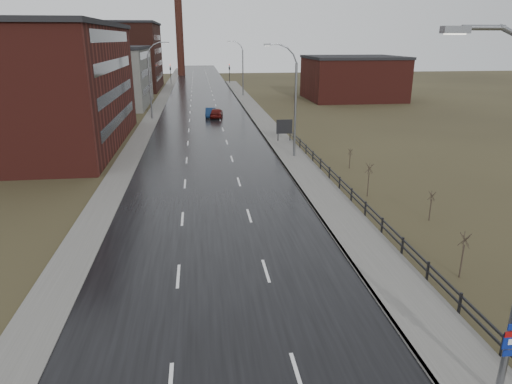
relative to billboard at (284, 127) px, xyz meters
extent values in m
cube|color=black|center=(-9.10, 16.67, -1.77)|extent=(14.00, 300.00, 0.06)
cube|color=#595651|center=(-0.50, -8.33, -1.71)|extent=(3.20, 180.00, 0.18)
cube|color=slate|center=(-2.02, -8.33, -1.71)|extent=(0.16, 180.00, 0.18)
cube|color=#595651|center=(-17.30, 16.67, -1.74)|extent=(2.40, 260.00, 0.12)
cube|color=#471914|center=(-30.10, 1.67, 4.70)|extent=(22.00, 28.00, 13.00)
cube|color=black|center=(-30.10, 1.67, 11.45)|extent=(22.44, 28.56, 0.50)
cube|color=black|center=(-19.12, 1.67, 1.20)|extent=(0.06, 22.40, 1.20)
cube|color=black|center=(-19.12, 1.67, 4.20)|extent=(0.06, 22.40, 1.20)
cube|color=black|center=(-19.12, 1.67, 7.20)|extent=(0.06, 22.40, 1.20)
cube|color=black|center=(-19.12, 1.67, 10.20)|extent=(0.06, 22.40, 1.20)
cube|color=slate|center=(-27.10, 34.67, 3.20)|extent=(16.00, 20.00, 10.00)
cube|color=black|center=(-27.10, 34.67, 8.45)|extent=(16.32, 20.40, 0.50)
cube|color=black|center=(-19.12, 34.67, 1.20)|extent=(0.06, 16.00, 1.20)
cube|color=black|center=(-19.12, 34.67, 4.20)|extent=(0.06, 16.00, 1.20)
cube|color=black|center=(-19.12, 34.67, 7.20)|extent=(0.06, 16.00, 1.20)
cube|color=#331611|center=(-32.10, 64.67, 5.70)|extent=(26.00, 24.00, 15.00)
cube|color=black|center=(-32.10, 64.67, 13.45)|extent=(26.52, 24.48, 0.50)
cube|color=black|center=(-19.12, 64.67, 1.20)|extent=(0.06, 19.20, 1.20)
cube|color=black|center=(-19.12, 64.67, 4.20)|extent=(0.06, 19.20, 1.20)
cube|color=black|center=(-19.12, 64.67, 7.20)|extent=(0.06, 19.20, 1.20)
cube|color=black|center=(-19.12, 64.67, 10.20)|extent=(0.06, 19.20, 1.20)
cube|color=#471914|center=(21.20, 38.67, 2.20)|extent=(18.00, 16.00, 8.00)
cube|color=black|center=(21.20, 38.67, 6.45)|extent=(18.36, 16.32, 0.50)
cylinder|color=#331611|center=(-15.10, 106.67, 13.20)|extent=(2.40, 2.40, 30.00)
cylinder|color=slate|center=(-2.81, -41.33, 10.21)|extent=(1.15, 0.14, 0.14)
cube|color=slate|center=(-3.56, -41.33, 10.16)|extent=(0.70, 0.28, 0.18)
cube|color=silver|center=(-3.56, -41.33, 10.06)|extent=(0.50, 0.20, 0.04)
cube|color=navy|center=(-0.30, -41.45, 0.75)|extent=(0.60, 0.04, 0.65)
cube|color=navy|center=(-0.30, -41.45, 0.25)|extent=(0.45, 0.04, 0.22)
cube|color=silver|center=(-0.30, -41.47, 0.70)|extent=(0.26, 0.02, 0.22)
cylinder|color=slate|center=(-0.30, -7.33, 2.95)|extent=(0.24, 0.24, 9.50)
cylinder|color=slate|center=(-0.47, -7.33, 8.10)|extent=(0.51, 0.14, 0.98)
cylinder|color=slate|center=(-0.94, -7.33, 8.82)|extent=(0.81, 0.14, 0.81)
cylinder|color=slate|center=(-1.66, -7.33, 9.29)|extent=(0.98, 0.14, 0.51)
cylinder|color=slate|center=(-2.50, -7.33, 9.46)|extent=(1.01, 0.14, 0.14)
cube|color=slate|center=(-3.19, -7.33, 9.41)|extent=(0.70, 0.28, 0.18)
cube|color=silver|center=(-3.19, -7.33, 9.31)|extent=(0.50, 0.20, 0.04)
cylinder|color=slate|center=(-17.10, 18.67, 2.95)|extent=(0.24, 0.24, 9.50)
cylinder|color=slate|center=(-16.93, 18.67, 8.10)|extent=(0.51, 0.14, 0.98)
cylinder|color=slate|center=(-16.46, 18.67, 8.82)|extent=(0.81, 0.14, 0.81)
cylinder|color=slate|center=(-15.74, 18.67, 9.29)|extent=(0.98, 0.14, 0.51)
cylinder|color=slate|center=(-14.90, 18.67, 9.46)|extent=(1.01, 0.14, 0.14)
cube|color=slate|center=(-14.21, 18.67, 9.41)|extent=(0.70, 0.28, 0.18)
cube|color=silver|center=(-14.21, 18.67, 9.31)|extent=(0.50, 0.20, 0.04)
cylinder|color=slate|center=(-0.30, 46.67, 2.95)|extent=(0.24, 0.24, 9.50)
cylinder|color=slate|center=(-0.47, 46.67, 8.10)|extent=(0.51, 0.14, 0.98)
cylinder|color=slate|center=(-0.94, 46.67, 8.82)|extent=(0.81, 0.14, 0.81)
cylinder|color=slate|center=(-1.66, 46.67, 9.29)|extent=(0.98, 0.14, 0.51)
cylinder|color=slate|center=(-2.50, 46.67, 9.46)|extent=(1.01, 0.14, 0.14)
cube|color=slate|center=(-3.19, 46.67, 9.41)|extent=(0.70, 0.28, 0.18)
cube|color=silver|center=(-3.19, 46.67, 9.31)|extent=(0.50, 0.20, 0.04)
cube|color=black|center=(1.20, -39.33, -1.25)|extent=(0.10, 0.10, 1.10)
cube|color=black|center=(1.20, -36.33, -1.25)|extent=(0.10, 0.10, 1.10)
cube|color=black|center=(1.20, -33.33, -1.25)|extent=(0.10, 0.10, 1.10)
cube|color=black|center=(1.20, -30.33, -1.25)|extent=(0.10, 0.10, 1.10)
cube|color=black|center=(1.20, -27.33, -1.25)|extent=(0.10, 0.10, 1.10)
cube|color=black|center=(1.20, -24.33, -1.25)|extent=(0.10, 0.10, 1.10)
cube|color=black|center=(1.20, -21.33, -1.25)|extent=(0.10, 0.10, 1.10)
cube|color=black|center=(1.20, -18.33, -1.25)|extent=(0.10, 0.10, 1.10)
cube|color=black|center=(1.20, -15.33, -1.25)|extent=(0.10, 0.10, 1.10)
cube|color=black|center=(1.20, -12.33, -1.25)|extent=(0.10, 0.10, 1.10)
cube|color=black|center=(1.20, -9.33, -1.25)|extent=(0.10, 0.10, 1.10)
cube|color=black|center=(1.20, -6.33, -1.25)|extent=(0.10, 0.10, 1.10)
cube|color=black|center=(1.20, -3.33, -1.25)|extent=(0.10, 0.10, 1.10)
cube|color=black|center=(1.20, -0.33, -1.25)|extent=(0.10, 0.10, 1.10)
cube|color=black|center=(1.20, -24.83, -0.85)|extent=(0.08, 53.00, 0.10)
cube|color=black|center=(1.20, -24.83, -1.25)|extent=(0.08, 53.00, 0.10)
cylinder|color=#382D23|center=(3.08, -33.17, -0.88)|extent=(0.08, 0.08, 1.84)
cylinder|color=#382D23|center=(3.13, -33.17, 0.31)|extent=(0.04, 0.62, 0.73)
cylinder|color=#382D23|center=(3.10, -33.12, 0.31)|extent=(0.59, 0.23, 0.74)
cylinder|color=#382D23|center=(3.04, -33.14, 0.31)|extent=(0.35, 0.52, 0.74)
cylinder|color=#382D23|center=(3.04, -33.20, 0.31)|extent=(0.35, 0.52, 0.74)
cylinder|color=#382D23|center=(3.10, -33.22, 0.31)|extent=(0.59, 0.23, 0.74)
cylinder|color=#382D23|center=(5.29, -25.57, -1.04)|extent=(0.08, 0.08, 1.52)
cylinder|color=#382D23|center=(5.34, -25.57, -0.05)|extent=(0.04, 0.52, 0.60)
cylinder|color=#382D23|center=(5.30, -25.52, -0.05)|extent=(0.49, 0.20, 0.61)
cylinder|color=#382D23|center=(5.25, -25.54, -0.05)|extent=(0.30, 0.44, 0.62)
cylinder|color=#382D23|center=(5.25, -25.60, -0.05)|extent=(0.30, 0.44, 0.62)
cylinder|color=#382D23|center=(5.30, -25.62, -0.05)|extent=(0.49, 0.20, 0.61)
cylinder|color=#382D23|center=(2.88, -20.23, -0.81)|extent=(0.08, 0.08, 1.97)
cylinder|color=#382D23|center=(2.93, -20.23, 0.47)|extent=(0.04, 0.66, 0.78)
cylinder|color=#382D23|center=(2.90, -20.19, 0.47)|extent=(0.63, 0.25, 0.79)
cylinder|color=#382D23|center=(2.84, -20.20, 0.47)|extent=(0.37, 0.56, 0.80)
cylinder|color=#382D23|center=(2.84, -20.26, 0.47)|extent=(0.37, 0.56, 0.80)
cylinder|color=#382D23|center=(2.90, -20.28, 0.47)|extent=(0.63, 0.25, 0.79)
cylinder|color=#382D23|center=(4.07, -12.21, -1.09)|extent=(0.08, 0.08, 1.42)
cylinder|color=#382D23|center=(4.12, -12.21, -0.17)|extent=(0.04, 0.48, 0.57)
cylinder|color=#382D23|center=(4.08, -12.16, -0.17)|extent=(0.46, 0.19, 0.57)
cylinder|color=#382D23|center=(4.03, -12.18, -0.17)|extent=(0.28, 0.41, 0.58)
cylinder|color=#382D23|center=(4.03, -12.24, -0.17)|extent=(0.28, 0.41, 0.58)
cylinder|color=#382D23|center=(4.08, -12.25, -0.17)|extent=(0.46, 0.19, 0.57)
cube|color=black|center=(-0.73, 0.06, -0.90)|extent=(0.10, 0.10, 1.80)
cube|color=black|center=(0.73, 0.06, -0.90)|extent=(0.10, 0.10, 1.80)
cube|color=silver|center=(0.00, 0.01, 0.09)|extent=(1.82, 0.08, 1.59)
cube|color=black|center=(0.00, -0.04, 0.09)|extent=(1.92, 0.04, 1.69)
cylinder|color=black|center=(-17.10, 76.67, 0.80)|extent=(0.16, 0.16, 5.20)
imported|color=black|center=(-17.10, 76.67, 2.95)|extent=(0.58, 2.73, 1.10)
sphere|color=#FF190C|center=(-17.10, 76.52, 3.25)|extent=(0.18, 0.18, 0.18)
cylinder|color=black|center=(-1.10, 76.67, 0.80)|extent=(0.16, 0.16, 5.20)
imported|color=black|center=(-1.10, 76.67, 2.95)|extent=(0.58, 2.73, 1.10)
sphere|color=#FF190C|center=(-1.10, 76.52, 3.25)|extent=(0.18, 0.18, 0.18)
imported|color=#0D2142|center=(-8.13, 19.29, -1.08)|extent=(1.76, 4.44, 1.44)
imported|color=#52100D|center=(-7.24, 18.67, -1.02)|extent=(2.32, 4.76, 1.56)
camera|label=1|loc=(-10.02, -52.69, 9.94)|focal=32.00mm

